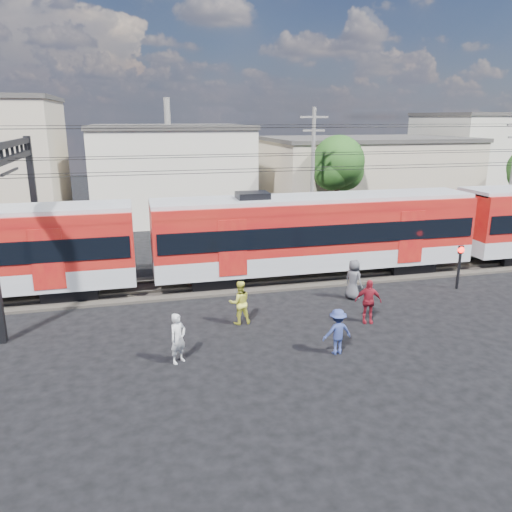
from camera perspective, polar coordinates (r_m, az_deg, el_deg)
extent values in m
plane|color=black|center=(17.56, 4.45, -11.19)|extent=(120.00, 120.00, 0.00)
cube|color=#2D2823|center=(24.68, -1.36, -2.93)|extent=(70.00, 3.40, 0.12)
cube|color=#59544C|center=(23.94, -0.97, -3.21)|extent=(70.00, 0.12, 0.12)
cube|color=#59544C|center=(25.33, -1.73, -2.15)|extent=(70.00, 0.12, 0.12)
cube|color=black|center=(24.25, -20.30, -3.55)|extent=(2.40, 2.20, 0.70)
cube|color=black|center=(24.32, -4.79, -2.54)|extent=(2.40, 2.20, 0.70)
cube|color=black|center=(27.74, 16.58, -0.86)|extent=(2.40, 2.20, 0.70)
cube|color=#A3A6AB|center=(25.35, 6.66, 0.05)|extent=(16.00, 3.00, 0.90)
cube|color=maroon|center=(24.97, 6.78, 3.70)|extent=(16.00, 3.00, 2.40)
cube|color=black|center=(25.02, 6.76, 3.14)|extent=(15.68, 3.08, 0.95)
cube|color=#A3A6AB|center=(24.74, 6.87, 6.54)|extent=(16.00, 2.60, 0.25)
cube|color=black|center=(31.52, 26.94, 0.01)|extent=(2.40, 2.20, 0.70)
cube|color=black|center=(28.14, -23.95, 5.27)|extent=(0.30, 0.30, 7.00)
cube|color=black|center=(23.40, -26.64, 11.30)|extent=(0.25, 9.30, 0.25)
cube|color=black|center=(23.44, -26.46, 9.85)|extent=(0.25, 9.30, 0.25)
cylinder|color=black|center=(22.84, -1.06, 9.57)|extent=(70.00, 0.03, 0.03)
cylinder|color=black|center=(24.20, -1.81, 9.90)|extent=(70.00, 0.03, 0.03)
cylinder|color=black|center=(22.78, -1.06, 11.32)|extent=(70.00, 0.03, 0.03)
cylinder|color=black|center=(24.14, -1.82, 11.56)|extent=(70.00, 0.03, 0.03)
cylinder|color=black|center=(20.00, 0.76, 14.45)|extent=(70.00, 0.03, 0.03)
cylinder|color=black|center=(26.83, -3.14, 14.73)|extent=(70.00, 0.03, 0.03)
cube|color=beige|center=(42.19, -9.80, 9.39)|extent=(12.00, 12.00, 7.00)
cube|color=#3F3D3A|center=(41.96, -10.04, 14.35)|extent=(12.24, 12.24, 0.30)
cube|color=tan|center=(43.54, 12.30, 8.79)|extent=(16.00, 10.00, 6.00)
cube|color=#3F3D3A|center=(43.30, 12.54, 12.93)|extent=(16.32, 10.20, 0.30)
cube|color=beige|center=(54.25, 24.09, 10.16)|extent=(10.00, 10.00, 8.00)
cube|color=#3F3D3A|center=(54.11, 24.59, 14.52)|extent=(10.20, 10.20, 0.30)
cylinder|color=slate|center=(32.03, 6.46, 8.96)|extent=(0.24, 0.24, 8.50)
cube|color=slate|center=(31.82, 6.67, 15.50)|extent=(1.80, 0.12, 0.12)
cube|color=slate|center=(31.83, 6.62, 14.06)|extent=(1.40, 0.12, 0.12)
cylinder|color=slate|center=(38.40, 27.22, 8.07)|extent=(0.24, 0.24, 8.00)
cylinder|color=#382619|center=(36.21, 9.19, 5.96)|extent=(0.36, 0.36, 3.92)
sphere|color=#1F4313|center=(35.85, 9.40, 10.60)|extent=(3.64, 3.64, 3.64)
sphere|color=#1F4313|center=(36.43, 10.04, 9.54)|extent=(2.80, 2.80, 2.80)
imported|color=silver|center=(16.86, -8.91, -9.28)|extent=(0.75, 0.71, 1.72)
imported|color=#D3D242|center=(19.66, -1.88, -5.32)|extent=(0.88, 0.70, 1.77)
imported|color=navy|center=(17.49, 9.28, -8.52)|extent=(1.09, 0.68, 1.62)
imported|color=maroon|center=(20.23, 12.69, -5.06)|extent=(1.13, 0.69, 1.79)
imported|color=#4A4A4F|center=(22.69, 11.08, -2.65)|extent=(0.92, 1.05, 1.82)
cylinder|color=black|center=(25.42, 22.16, -1.36)|extent=(0.13, 0.13, 1.98)
sphere|color=#FF140C|center=(25.18, 22.37, 0.67)|extent=(0.31, 0.31, 0.31)
cube|color=black|center=(25.18, 22.37, 0.67)|extent=(0.27, 0.07, 0.38)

